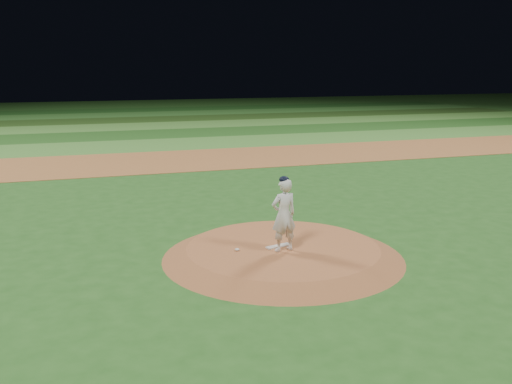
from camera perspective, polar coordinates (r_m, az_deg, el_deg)
ground at (r=13.17m, az=2.69°, el=-6.50°), size 120.00×120.00×0.00m
infield_dirt_band at (r=26.36m, az=-8.05°, el=3.13°), size 70.00×6.00×0.02m
outfield_stripe_0 at (r=31.74m, az=-9.79°, el=4.67°), size 70.00×5.00×0.02m
outfield_stripe_1 at (r=36.65m, az=-10.92°, el=5.68°), size 70.00×5.00×0.02m
outfield_stripe_2 at (r=41.59m, az=-11.80°, el=6.45°), size 70.00×5.00×0.02m
outfield_stripe_3 at (r=46.54m, az=-12.48°, el=7.05°), size 70.00×5.00×0.02m
outfield_stripe_4 at (r=51.50m, az=-13.04°, el=7.54°), size 70.00×5.00×0.02m
outfield_stripe_5 at (r=56.47m, az=-13.50°, el=7.94°), size 70.00×5.00×0.02m
pitchers_mound at (r=13.13m, az=2.70°, el=-5.99°), size 5.50×5.50×0.25m
pitching_rubber at (r=13.07m, az=2.25°, el=-5.42°), size 0.63×0.31×0.03m
rosin_bag at (r=12.78m, az=-1.90°, el=-5.77°), size 0.10×0.10×0.06m
pitcher_on_mound at (r=12.57m, az=2.79°, el=-2.26°), size 0.65×0.48×1.70m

